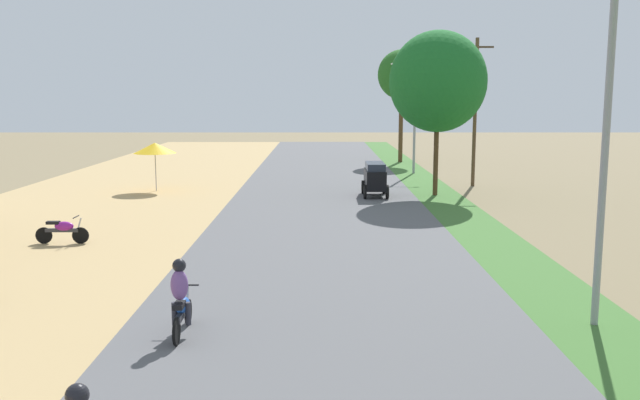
{
  "coord_description": "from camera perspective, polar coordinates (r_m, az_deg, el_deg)",
  "views": [
    {
      "loc": [
        -0.23,
        -3.23,
        5.04
      ],
      "look_at": [
        -0.12,
        20.68,
        1.36
      ],
      "focal_mm": 38.38,
      "sensor_mm": 36.0,
      "label": 1
    }
  ],
  "objects": [
    {
      "name": "parked_motorbike_fourth",
      "position": [
        24.66,
        -20.9,
        -2.31
      ],
      "size": [
        1.8,
        0.54,
        0.94
      ],
      "color": "black",
      "rests_on": "dirt_shoulder"
    },
    {
      "name": "vendor_umbrella",
      "position": [
        36.7,
        -13.85,
        4.23
      ],
      "size": [
        2.2,
        2.2,
        2.52
      ],
      "color": "#99999E",
      "rests_on": "dirt_shoulder"
    },
    {
      "name": "median_tree_second",
      "position": [
        34.53,
        9.55,
        9.71
      ],
      "size": [
        4.78,
        4.78,
        8.12
      ],
      "color": "#4C351E",
      "rests_on": "median_strip"
    },
    {
      "name": "median_tree_third",
      "position": [
        51.54,
        6.58,
        10.3
      ],
      "size": [
        3.53,
        3.53,
        8.3
      ],
      "color": "#4C351E",
      "rests_on": "median_strip"
    },
    {
      "name": "streetlamp_near",
      "position": [
        15.63,
        22.56,
        6.11
      ],
      "size": [
        3.16,
        0.2,
        7.69
      ],
      "color": "gray",
      "rests_on": "median_strip"
    },
    {
      "name": "streetlamp_mid",
      "position": [
        44.14,
        7.67,
        7.59
      ],
      "size": [
        3.16,
        0.2,
        7.13
      ],
      "color": "gray",
      "rests_on": "median_strip"
    },
    {
      "name": "utility_pole_near",
      "position": [
        38.88,
        12.56,
        7.37
      ],
      "size": [
        1.8,
        0.2,
        8.12
      ],
      "color": "brown",
      "rests_on": "ground"
    },
    {
      "name": "car_van_black",
      "position": [
        33.81,
        4.36,
        1.9
      ],
      "size": [
        1.19,
        2.41,
        1.67
      ],
      "color": "black",
      "rests_on": "road_strip"
    },
    {
      "name": "motorbike_ahead_second",
      "position": [
        14.57,
        -11.73,
        -8.13
      ],
      "size": [
        0.54,
        1.8,
        1.66
      ],
      "color": "black",
      "rests_on": "road_strip"
    }
  ]
}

